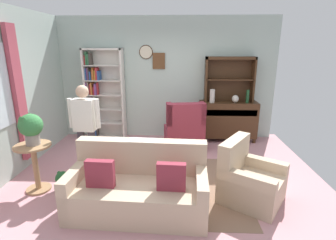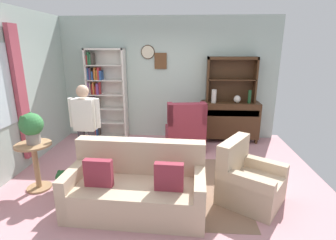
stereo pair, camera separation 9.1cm
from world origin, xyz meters
name	(u,v)px [view 1 (the left image)]	position (x,y,z in m)	size (l,w,h in m)	color
ground_plane	(162,177)	(0.00, 0.00, -0.01)	(5.40, 4.60, 0.02)	#C68C93
wall_back	(167,79)	(0.00, 2.13, 1.40)	(5.00, 0.09, 2.80)	#ADC1B7
wall_left	(2,95)	(-2.52, -0.04, 1.40)	(0.16, 4.20, 2.80)	#ADC1B7
area_rug	(173,186)	(0.20, -0.30, 0.00)	(2.21, 2.10, 0.01)	#846651
bookshelf	(102,94)	(-1.52, 1.94, 1.06)	(0.90, 0.30, 2.10)	silver
sideboard	(228,119)	(1.42, 1.86, 0.51)	(1.30, 0.45, 0.92)	#422816
sideboard_hutch	(230,73)	(1.42, 1.97, 1.56)	(1.10, 0.26, 1.00)	#422816
vase_tall	(212,96)	(1.03, 1.78, 1.07)	(0.11, 0.11, 0.30)	beige
vase_round	(235,99)	(1.55, 1.79, 1.01)	(0.15, 0.15, 0.17)	beige
bottle_wine	(248,96)	(1.81, 1.77, 1.07)	(0.07, 0.07, 0.29)	#194223
couch_floral	(139,188)	(-0.25, -0.91, 0.31)	(1.84, 0.93, 0.90)	#C6AD8E
armchair_floral	(249,181)	(1.30, -0.62, 0.29)	(1.06, 1.06, 0.88)	#C6AD8E
wingback_chair	(184,132)	(0.40, 1.27, 0.38)	(0.89, 0.90, 1.05)	maroon
plant_stand	(35,163)	(-1.88, -0.50, 0.46)	(0.52, 0.52, 0.74)	#A87F56
potted_plant_large	(30,127)	(-1.87, -0.48, 1.02)	(0.34, 0.34, 0.47)	gray
potted_plant_small	(63,179)	(-1.50, -0.47, 0.17)	(0.21, 0.21, 0.30)	beige
person_reading	(85,125)	(-1.24, -0.01, 0.91)	(0.52, 0.22, 1.56)	#38333D
coffee_table	(146,159)	(-0.26, -0.07, 0.35)	(0.80, 0.50, 0.42)	#422816
book_stack	(151,151)	(-0.17, -0.02, 0.47)	(0.20, 0.16, 0.10)	#B22D33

